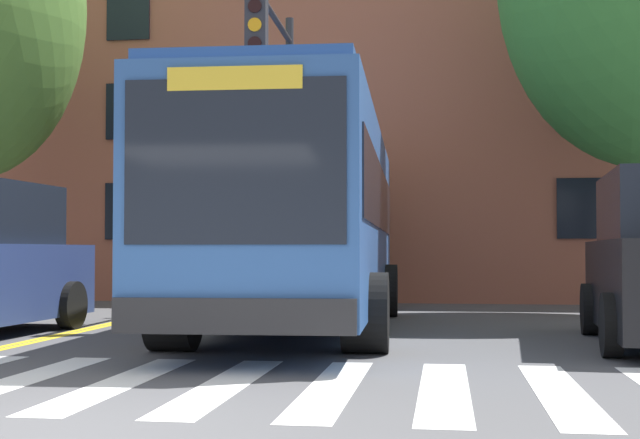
# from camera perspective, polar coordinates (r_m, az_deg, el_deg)

# --- Properties ---
(ground_plane) EXTENTS (120.00, 120.00, 0.00)m
(ground_plane) POSITION_cam_1_polar(r_m,az_deg,el_deg) (6.60, -17.15, -12.85)
(ground_plane) COLOR #4C4C4F
(crosswalk) EXTENTS (10.59, 3.65, 0.01)m
(crosswalk) POSITION_cam_1_polar(r_m,az_deg,el_deg) (8.46, -6.13, -10.47)
(crosswalk) COLOR white
(crosswalk) RESTS_ON ground
(lane_line_yellow_inner) EXTENTS (0.12, 36.00, 0.01)m
(lane_line_yellow_inner) POSITION_cam_1_polar(r_m,az_deg,el_deg) (22.87, -6.49, -5.10)
(lane_line_yellow_inner) COLOR gold
(lane_line_yellow_inner) RESTS_ON ground
(lane_line_yellow_outer) EXTENTS (0.12, 36.00, 0.01)m
(lane_line_yellow_outer) POSITION_cam_1_polar(r_m,az_deg,el_deg) (22.83, -6.10, -5.11)
(lane_line_yellow_outer) COLOR gold
(lane_line_yellow_outer) RESTS_ON ground
(city_bus) EXTENTS (3.20, 11.35, 3.37)m
(city_bus) POSITION_cam_1_polar(r_m,az_deg,el_deg) (14.46, -1.10, 0.39)
(city_bus) COLOR #2D5699
(city_bus) RESTS_ON ground
(traffic_light_overhead) EXTENTS (0.35, 3.78, 5.90)m
(traffic_light_overhead) POSITION_cam_1_polar(r_m,az_deg,el_deg) (16.45, -2.74, 7.50)
(traffic_light_overhead) COLOR #28282D
(traffic_light_overhead) RESTS_ON ground
(building_facade) EXTENTS (40.91, 8.33, 8.88)m
(building_facade) POSITION_cam_1_polar(r_m,az_deg,el_deg) (25.52, 2.68, 5.21)
(building_facade) COLOR #9E5642
(building_facade) RESTS_ON ground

